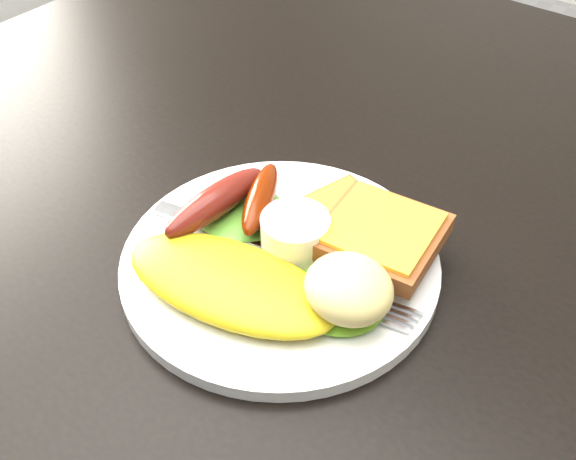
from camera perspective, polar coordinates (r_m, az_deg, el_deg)
The scene contains 12 objects.
dining_table at distance 0.62m, azimuth 13.97°, elevation 1.71°, with size 1.20×0.80×0.04m, color black.
plate at distance 0.52m, azimuth -0.68°, elevation -2.73°, with size 0.24×0.24×0.01m, color white.
lettuce_left at distance 0.55m, azimuth -4.14°, elevation 1.66°, with size 0.08×0.07×0.01m, color #45952A.
lettuce_right at distance 0.48m, azimuth 3.98°, elevation -5.83°, with size 0.07×0.07×0.01m, color #579519.
omelette at distance 0.48m, azimuth -4.90°, elevation -4.45°, with size 0.17×0.08×0.02m, color gold.
sausage_a at distance 0.53m, azimuth -6.16°, elevation 2.42°, with size 0.03×0.10×0.03m, color maroon.
sausage_b at distance 0.53m, azimuth -2.35°, elevation 2.72°, with size 0.02×0.09×0.02m, color #5E0903.
ramekin at distance 0.50m, azimuth 0.60°, elevation -0.34°, with size 0.05×0.05×0.03m, color white.
toast_a at distance 0.53m, azimuth 4.63°, elevation 0.10°, with size 0.09×0.09×0.01m, color brown.
toast_b at distance 0.50m, azimuth 7.83°, elevation -0.47°, with size 0.08×0.08×0.01m, color brown.
potato_salad at distance 0.46m, azimuth 5.16°, elevation -4.94°, with size 0.06×0.06×0.03m, color #F7EEAA.
fork at distance 0.52m, azimuth -3.23°, elevation -0.68°, with size 0.17×0.01×0.00m, color #ADAFB7.
Camera 1 is at (0.16, -0.45, 1.12)m, focal length 42.00 mm.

